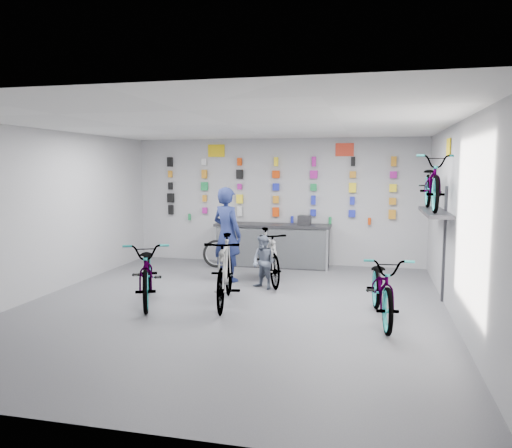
% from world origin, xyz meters
% --- Properties ---
extents(floor, '(8.00, 8.00, 0.00)m').
position_xyz_m(floor, '(0.00, 0.00, 0.00)').
color(floor, '#4C4C51').
rests_on(floor, ground).
extents(ceiling, '(8.00, 8.00, 0.00)m').
position_xyz_m(ceiling, '(0.00, 0.00, 3.00)').
color(ceiling, white).
rests_on(ceiling, wall_back).
extents(wall_back, '(7.00, 0.00, 7.00)m').
position_xyz_m(wall_back, '(0.00, 4.00, 1.50)').
color(wall_back, '#B2B2B5').
rests_on(wall_back, floor).
extents(wall_front, '(7.00, 0.00, 7.00)m').
position_xyz_m(wall_front, '(0.00, -4.00, 1.50)').
color(wall_front, '#B2B2B5').
rests_on(wall_front, floor).
extents(wall_left, '(0.00, 8.00, 8.00)m').
position_xyz_m(wall_left, '(-3.50, 0.00, 1.50)').
color(wall_left, '#B2B2B5').
rests_on(wall_left, floor).
extents(wall_right, '(0.00, 8.00, 8.00)m').
position_xyz_m(wall_right, '(3.50, 0.00, 1.50)').
color(wall_right, '#B2B2B5').
rests_on(wall_right, floor).
extents(counter, '(2.70, 0.66, 1.00)m').
position_xyz_m(counter, '(0.00, 3.54, 0.49)').
color(counter, black).
rests_on(counter, floor).
extents(merch_wall, '(5.57, 0.08, 1.57)m').
position_xyz_m(merch_wall, '(0.01, 3.93, 1.78)').
color(merch_wall, black).
rests_on(merch_wall, wall_back).
extents(wall_bracket, '(0.39, 1.90, 2.00)m').
position_xyz_m(wall_bracket, '(3.33, 1.20, 1.46)').
color(wall_bracket, '#333338').
rests_on(wall_bracket, wall_right).
extents(sign_left, '(0.42, 0.02, 0.30)m').
position_xyz_m(sign_left, '(-1.50, 3.98, 2.72)').
color(sign_left, yellow).
rests_on(sign_left, wall_back).
extents(sign_right, '(0.42, 0.02, 0.30)m').
position_xyz_m(sign_right, '(1.60, 3.98, 2.72)').
color(sign_right, red).
rests_on(sign_right, wall_back).
extents(sign_side, '(0.02, 0.40, 0.30)m').
position_xyz_m(sign_side, '(3.48, 1.20, 2.65)').
color(sign_side, yellow).
rests_on(sign_side, wall_right).
extents(bike_left, '(1.51, 2.21, 1.10)m').
position_xyz_m(bike_left, '(-1.47, -0.03, 0.55)').
color(bike_left, gray).
rests_on(bike_left, floor).
extents(bike_center, '(0.91, 2.05, 1.19)m').
position_xyz_m(bike_center, '(-0.12, 0.08, 0.59)').
color(bike_center, gray).
rests_on(bike_center, floor).
extents(bike_right, '(0.92, 2.06, 1.04)m').
position_xyz_m(bike_right, '(2.44, -0.19, 0.52)').
color(bike_right, gray).
rests_on(bike_right, floor).
extents(bike_service, '(1.22, 1.88, 1.10)m').
position_xyz_m(bike_service, '(0.27, 1.80, 0.55)').
color(bike_service, gray).
rests_on(bike_service, floor).
extents(bike_wall, '(0.63, 1.80, 0.95)m').
position_xyz_m(bike_wall, '(3.25, 1.20, 2.05)').
color(bike_wall, gray).
rests_on(bike_wall, wall_bracket).
extents(clerk, '(0.83, 0.73, 1.92)m').
position_xyz_m(clerk, '(-0.61, 1.87, 0.96)').
color(clerk, navy).
rests_on(clerk, floor).
extents(customer, '(0.63, 0.59, 1.04)m').
position_xyz_m(customer, '(0.26, 1.37, 0.52)').
color(customer, slate).
rests_on(customer, floor).
extents(spare_wheel, '(0.70, 0.40, 0.65)m').
position_xyz_m(spare_wheel, '(-1.25, 3.17, 0.31)').
color(spare_wheel, black).
rests_on(spare_wheel, floor).
extents(register, '(0.29, 0.31, 0.22)m').
position_xyz_m(register, '(0.75, 3.55, 1.11)').
color(register, black).
rests_on(register, counter).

